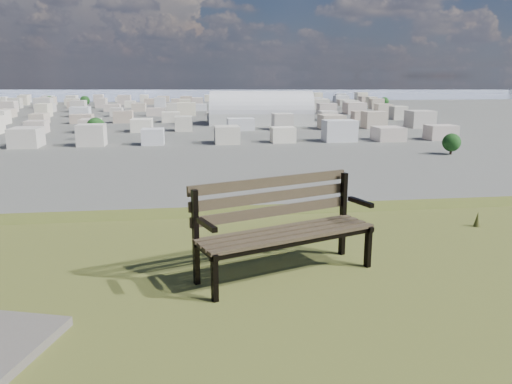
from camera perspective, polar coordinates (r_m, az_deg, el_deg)
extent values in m
cube|color=#413625|center=(4.24, 4.72, -5.29)|extent=(1.54, 0.63, 0.03)
cube|color=#413625|center=(4.32, 3.94, -4.90)|extent=(1.54, 0.63, 0.03)
cube|color=#413625|center=(4.41, 3.20, -4.52)|extent=(1.54, 0.63, 0.03)
cube|color=#413625|center=(4.50, 2.49, -4.16)|extent=(1.54, 0.63, 0.03)
cube|color=#413625|center=(4.52, 2.05, -2.19)|extent=(1.52, 0.59, 0.09)
cube|color=#413625|center=(4.50, 1.92, -0.53)|extent=(1.52, 0.59, 0.09)
cube|color=#413625|center=(4.49, 1.79, 1.13)|extent=(1.52, 0.59, 0.09)
cube|color=black|center=(3.95, -4.75, -9.74)|extent=(0.06, 0.07, 0.39)
cube|color=black|center=(4.21, -6.91, -5.21)|extent=(0.06, 0.07, 0.82)
cube|color=black|center=(4.04, -5.81, -6.63)|extent=(0.20, 0.43, 0.04)
cube|color=black|center=(3.93, -5.64, -3.76)|extent=(0.15, 0.32, 0.04)
cube|color=black|center=(4.73, 12.69, -6.11)|extent=(0.06, 0.07, 0.39)
cube|color=black|center=(4.95, 9.92, -2.52)|extent=(0.06, 0.07, 0.82)
cube|color=black|center=(4.81, 11.41, -3.60)|extent=(0.20, 0.43, 0.04)
cube|color=black|center=(4.72, 11.87, -1.13)|extent=(0.15, 0.32, 0.04)
cube|color=black|center=(4.24, 4.77, -5.84)|extent=(1.52, 0.59, 0.04)
cube|color=black|center=(4.52, 2.43, -4.62)|extent=(1.52, 0.59, 0.04)
cone|color=brown|center=(6.41, 23.98, -2.85)|extent=(0.08, 0.08, 0.18)
cube|color=silver|center=(286.89, 0.59, 8.41)|extent=(60.04, 30.83, 6.40)
cylinder|color=white|center=(286.64, 0.59, 9.05)|extent=(60.04, 30.83, 24.33)
cube|color=beige|center=(211.76, -24.05, 5.69)|extent=(11.00, 11.00, 7.00)
cube|color=#C0B0A5|center=(206.35, -17.62, 6.04)|extent=(11.00, 11.00, 7.00)
cube|color=#BCAB95|center=(203.65, -10.92, 6.33)|extent=(11.00, 11.00, 7.00)
cube|color=silver|center=(203.76, -4.12, 6.54)|extent=(11.00, 11.00, 7.00)
cube|color=beige|center=(206.68, 2.58, 6.65)|extent=(11.00, 11.00, 7.00)
cube|color=tan|center=(212.29, 9.01, 6.67)|extent=(11.00, 11.00, 7.00)
cube|color=silver|center=(220.38, 15.03, 6.62)|extent=(11.00, 11.00, 7.00)
cube|color=#BEB5AC|center=(230.70, 20.58, 6.51)|extent=(11.00, 11.00, 7.00)
cube|color=#BCAB95|center=(262.88, -23.62, 6.96)|extent=(11.00, 11.00, 7.00)
cube|color=silver|center=(257.43, -18.44, 7.27)|extent=(11.00, 11.00, 7.00)
cube|color=beige|center=(254.14, -13.07, 7.53)|extent=(11.00, 11.00, 7.00)
cube|color=tan|center=(253.09, -7.61, 7.73)|extent=(11.00, 11.00, 7.00)
cube|color=silver|center=(254.32, -2.15, 7.87)|extent=(11.00, 11.00, 7.00)
cube|color=#BEB5AC|center=(257.78, 3.22, 7.92)|extent=(11.00, 11.00, 7.00)
cube|color=beige|center=(263.39, 8.40, 7.92)|extent=(11.00, 11.00, 7.00)
cube|color=#C0B0A5|center=(271.02, 13.33, 7.85)|extent=(11.00, 11.00, 7.00)
cube|color=#BCAB95|center=(280.50, 17.95, 7.73)|extent=(11.00, 11.00, 7.00)
cube|color=tan|center=(314.10, -23.33, 7.82)|extent=(11.00, 11.00, 7.00)
cube|color=silver|center=(308.62, -18.99, 8.10)|extent=(11.00, 11.00, 7.00)
cube|color=#BEB5AC|center=(304.94, -14.52, 8.33)|extent=(11.00, 11.00, 7.00)
cube|color=beige|center=(303.12, -9.97, 8.53)|extent=(11.00, 11.00, 7.00)
cube|color=#C0B0A5|center=(303.19, -5.38, 8.66)|extent=(11.00, 11.00, 7.00)
cube|color=#BCAB95|center=(305.16, -0.82, 8.75)|extent=(11.00, 11.00, 7.00)
cube|color=silver|center=(308.98, 3.65, 8.78)|extent=(11.00, 11.00, 7.00)
cube|color=beige|center=(314.60, 7.99, 8.76)|extent=(11.00, 11.00, 7.00)
cube|color=tan|center=(321.91, 12.16, 8.69)|extent=(11.00, 11.00, 7.00)
cube|color=silver|center=(330.80, 16.11, 8.58)|extent=(11.00, 11.00, 7.00)
cube|color=beige|center=(372.34, -26.71, 8.16)|extent=(11.00, 11.00, 7.00)
cube|color=#C0B0A5|center=(365.37, -23.11, 8.43)|extent=(11.00, 11.00, 7.00)
cube|color=#BCAB95|center=(359.87, -19.39, 8.68)|extent=(11.00, 11.00, 7.00)
cube|color=silver|center=(355.91, -15.56, 8.90)|extent=(11.00, 11.00, 7.00)
cube|color=beige|center=(353.54, -11.66, 9.08)|extent=(11.00, 11.00, 7.00)
cube|color=tan|center=(352.79, -7.72, 9.22)|extent=(11.00, 11.00, 7.00)
cube|color=silver|center=(353.67, -3.78, 9.32)|extent=(11.00, 11.00, 7.00)
cube|color=#BEB5AC|center=(356.17, 0.13, 9.38)|extent=(11.00, 11.00, 7.00)
cube|color=beige|center=(360.25, 3.96, 9.39)|extent=(11.00, 11.00, 7.00)
cube|color=#C0B0A5|center=(365.86, 7.70, 9.36)|extent=(11.00, 11.00, 7.00)
cube|color=#BCAB95|center=(372.94, 11.30, 9.29)|extent=(11.00, 11.00, 7.00)
cube|color=silver|center=(381.40, 14.76, 9.20)|extent=(11.00, 11.00, 7.00)
cube|color=tan|center=(423.48, -26.12, 8.65)|extent=(11.00, 11.00, 7.00)
cube|color=silver|center=(416.68, -22.95, 8.90)|extent=(11.00, 11.00, 7.00)
cube|color=#BEB5AC|center=(411.17, -19.69, 9.12)|extent=(11.00, 11.00, 7.00)
cube|color=beige|center=(407.00, -16.34, 9.32)|extent=(11.00, 11.00, 7.00)
cube|color=#C0B0A5|center=(404.22, -12.93, 9.49)|extent=(11.00, 11.00, 7.00)
cube|color=#BCAB95|center=(402.84, -9.48, 9.63)|extent=(11.00, 11.00, 7.00)
cube|color=silver|center=(402.90, -6.02, 9.74)|extent=(11.00, 11.00, 7.00)
cube|color=beige|center=(404.38, -2.57, 9.81)|extent=(11.00, 11.00, 7.00)
cube|color=tan|center=(407.28, 0.84, 9.84)|extent=(11.00, 11.00, 7.00)
cube|color=silver|center=(411.55, 4.20, 9.84)|extent=(11.00, 11.00, 7.00)
cube|color=#BEB5AC|center=(417.17, 7.47, 9.81)|extent=(11.00, 11.00, 7.00)
cube|color=beige|center=(424.07, 10.65, 9.75)|extent=(11.00, 11.00, 7.00)
cube|color=#C0B0A5|center=(432.19, 13.72, 9.67)|extent=(11.00, 11.00, 7.00)
cube|color=silver|center=(474.69, -25.66, 9.04)|extent=(11.00, 11.00, 7.00)
cube|color=beige|center=(468.02, -22.83, 9.26)|extent=(11.00, 11.00, 7.00)
cube|color=tan|center=(462.49, -19.92, 9.47)|extent=(11.00, 11.00, 7.00)
cube|color=silver|center=(458.16, -16.95, 9.65)|extent=(11.00, 11.00, 7.00)
cube|color=#BEB5AC|center=(455.06, -13.92, 9.81)|extent=(11.00, 11.00, 7.00)
cube|color=beige|center=(453.21, -10.86, 9.95)|extent=(11.00, 11.00, 7.00)
cube|color=#C0B0A5|center=(452.62, -7.78, 10.06)|extent=(11.00, 11.00, 7.00)
cube|color=#BCAB95|center=(453.31, -4.70, 10.13)|extent=(11.00, 11.00, 7.00)
cube|color=silver|center=(455.26, -1.63, 10.18)|extent=(11.00, 11.00, 7.00)
cube|color=beige|center=(458.46, 1.40, 10.21)|extent=(11.00, 11.00, 7.00)
cube|color=tan|center=(462.88, 4.38, 10.20)|extent=(11.00, 11.00, 7.00)
cube|color=silver|center=(468.50, 7.30, 10.17)|extent=(11.00, 11.00, 7.00)
cube|color=#BEB5AC|center=(475.26, 10.14, 10.11)|extent=(11.00, 11.00, 7.00)
cube|color=beige|center=(483.12, 12.89, 10.04)|extent=(11.00, 11.00, 7.00)
cube|color=#BCAB95|center=(525.94, -25.29, 9.35)|extent=(11.00, 11.00, 7.00)
cube|color=silver|center=(519.37, -22.73, 9.55)|extent=(11.00, 11.00, 7.00)
cube|color=beige|center=(513.84, -20.11, 9.74)|extent=(11.00, 11.00, 7.00)
cube|color=tan|center=(509.38, -17.43, 9.91)|extent=(11.00, 11.00, 7.00)
cube|color=silver|center=(506.02, -14.71, 10.06)|extent=(11.00, 11.00, 7.00)
cube|color=#BEB5AC|center=(503.78, -11.96, 10.19)|extent=(11.00, 11.00, 7.00)
cube|color=beige|center=(502.68, -9.19, 10.30)|extent=(11.00, 11.00, 7.00)
cube|color=#C0B0A5|center=(502.73, -6.41, 10.39)|extent=(11.00, 11.00, 7.00)
cube|color=#BCAB95|center=(503.92, -3.64, 10.45)|extent=(11.00, 11.00, 7.00)
cube|color=silver|center=(506.24, -0.88, 10.48)|extent=(11.00, 11.00, 7.00)
cube|color=beige|center=(509.69, 1.84, 10.50)|extent=(11.00, 11.00, 7.00)
cube|color=tan|center=(514.23, 4.53, 10.49)|extent=(11.00, 11.00, 7.00)
cube|color=silver|center=(519.85, 7.16, 10.45)|extent=(11.00, 11.00, 7.00)
cube|color=#BEB5AC|center=(526.49, 9.72, 10.40)|extent=(11.00, 11.00, 7.00)
cube|color=beige|center=(534.14, 12.22, 10.33)|extent=(11.00, 11.00, 7.00)
cube|color=#C0B0A5|center=(584.61, -27.25, 9.41)|extent=(11.00, 11.00, 7.00)
cube|color=#BCAB95|center=(577.21, -24.98, 9.61)|extent=(11.00, 11.00, 7.00)
cube|color=silver|center=(570.73, -22.64, 9.79)|extent=(11.00, 11.00, 7.00)
cube|color=beige|center=(565.19, -20.26, 9.97)|extent=(11.00, 11.00, 7.00)
cube|color=tan|center=(560.63, -17.83, 10.12)|extent=(11.00, 11.00, 7.00)
cube|color=silver|center=(557.06, -15.36, 10.27)|extent=(11.00, 11.00, 7.00)
cube|color=#BEB5AC|center=(554.51, -12.86, 10.39)|extent=(11.00, 11.00, 7.00)
cube|color=beige|center=(552.99, -10.35, 10.50)|extent=(11.00, 11.00, 7.00)
cube|color=#C0B0A5|center=(552.51, -7.82, 10.59)|extent=(11.00, 11.00, 7.00)
cube|color=#BCAB95|center=(553.07, -5.29, 10.65)|extent=(11.00, 11.00, 7.00)
cube|color=silver|center=(554.67, -2.77, 10.70)|extent=(11.00, 11.00, 7.00)
cube|color=beige|center=(557.30, -0.26, 10.73)|extent=(11.00, 11.00, 7.00)
cube|color=tan|center=(560.95, 2.21, 10.73)|extent=(11.00, 11.00, 7.00)
cube|color=silver|center=(565.59, 4.65, 10.72)|extent=(11.00, 11.00, 7.00)
cube|color=#BEB5AC|center=(571.21, 7.04, 10.69)|extent=(11.00, 11.00, 7.00)
cube|color=beige|center=(577.76, 9.38, 10.64)|extent=(11.00, 11.00, 7.00)
cube|color=#C0B0A5|center=(585.23, 11.67, 10.58)|extent=(11.00, 11.00, 7.00)
cylinder|color=#2E2217|center=(187.57, 21.37, 4.35)|extent=(0.80, 0.80, 2.10)
sphere|color=#153613|center=(187.16, 21.45, 5.30)|extent=(6.30, 6.30, 6.30)
cylinder|color=#2E2217|center=(226.86, -17.75, 6.07)|extent=(0.80, 0.80, 2.70)
sphere|color=#153613|center=(226.44, -17.82, 7.09)|extent=(8.10, 8.10, 8.10)
cylinder|color=#2E2217|center=(312.00, 17.22, 7.80)|extent=(0.80, 0.80, 1.95)
sphere|color=#153613|center=(311.77, 17.26, 8.33)|extent=(5.85, 5.85, 5.85)
cylinder|color=#2E2217|center=(407.42, 0.84, 9.51)|extent=(0.80, 0.80, 2.25)
sphere|color=#153613|center=(407.22, 0.84, 9.98)|extent=(6.75, 6.75, 6.75)
cylinder|color=#2E2217|center=(471.21, -18.93, 9.34)|extent=(0.80, 0.80, 2.85)
sphere|color=#153613|center=(471.00, -18.97, 9.86)|extent=(8.55, 8.55, 8.55)
cylinder|color=#2E2217|center=(518.97, -22.49, 9.32)|extent=(0.80, 0.80, 2.40)
sphere|color=#153613|center=(518.81, -22.52, 9.71)|extent=(7.20, 7.20, 7.20)
cylinder|color=#2E2217|center=(305.86, -0.07, 8.30)|extent=(0.80, 0.80, 2.10)
sphere|color=#153613|center=(305.62, -0.07, 8.89)|extent=(6.30, 6.30, 6.30)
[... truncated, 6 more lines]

